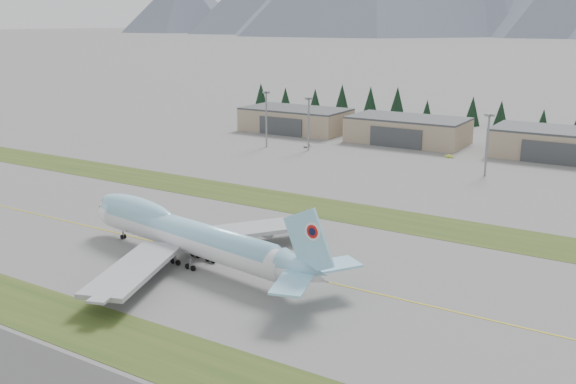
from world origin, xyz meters
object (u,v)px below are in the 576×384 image
Objects in this scene: hangar_right at (560,144)px; service_vehicle_b at (449,158)px; boeing_747_freighter at (187,235)px; service_vehicle_a at (307,147)px; hangar_left at (296,120)px; hangar_center at (408,130)px.

hangar_right is 41.08m from service_vehicle_b.
boeing_747_freighter is 131.62m from service_vehicle_a.
boeing_747_freighter reaches higher than service_vehicle_a.
hangar_left and hangar_center have the same top height.
hangar_right is at bearing 81.31° from boeing_747_freighter.
hangar_right is at bearing 0.00° from hangar_center.
service_vehicle_b is (13.66, 134.82, -6.07)m from boeing_747_freighter.
hangar_right reaches higher than service_vehicle_a.
hangar_center and hangar_right have the same top height.
hangar_center is at bearing 63.82° from service_vehicle_b.
service_vehicle_a is at bearing 117.38° from boeing_747_freighter.
hangar_right is at bearing 21.90° from service_vehicle_a.
hangar_center reaches higher than service_vehicle_b.
service_vehicle_b is (24.96, -20.76, -5.39)m from hangar_center.
service_vehicle_a is (-90.83, -31.03, -5.39)m from hangar_right.
hangar_right is (60.00, 0.00, 0.00)m from hangar_center.
boeing_747_freighter reaches higher than service_vehicle_b.
hangar_left is 12.04× the size of service_vehicle_a.
boeing_747_freighter is 169.12m from hangar_left.
hangar_center is at bearing 180.00° from hangar_right.
service_vehicle_b is at bearing 13.47° from service_vehicle_a.
hangar_center is 32.91m from service_vehicle_b.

